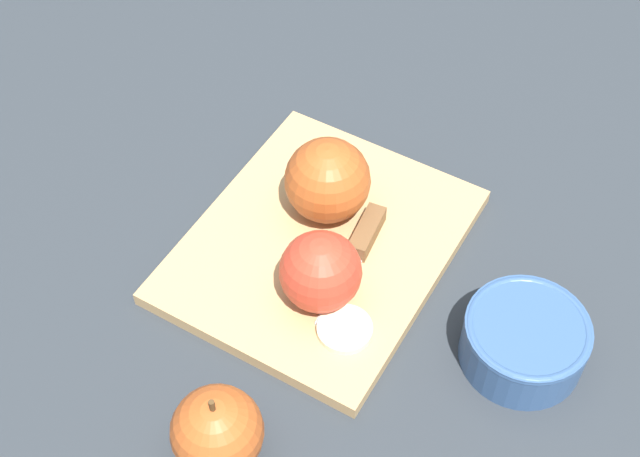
% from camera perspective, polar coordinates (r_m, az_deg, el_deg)
% --- Properties ---
extents(ground_plane, '(4.00, 4.00, 0.00)m').
position_cam_1_polar(ground_plane, '(0.92, 0.00, -1.40)').
color(ground_plane, '#282D33').
extents(cutting_board, '(0.32, 0.27, 0.02)m').
position_cam_1_polar(cutting_board, '(0.92, 0.00, -1.10)').
color(cutting_board, tan).
rests_on(cutting_board, ground_plane).
extents(apple_half_left, '(0.09, 0.09, 0.09)m').
position_cam_1_polar(apple_half_left, '(0.90, 0.49, 3.09)').
color(apple_half_left, '#AD4C1E').
rests_on(apple_half_left, cutting_board).
extents(apple_half_right, '(0.08, 0.08, 0.08)m').
position_cam_1_polar(apple_half_right, '(0.84, 0.04, -2.78)').
color(apple_half_right, red).
rests_on(apple_half_right, cutting_board).
extents(knife, '(0.15, 0.04, 0.02)m').
position_cam_1_polar(knife, '(0.90, 2.78, -0.75)').
color(knife, silver).
rests_on(knife, cutting_board).
extents(apple_slice, '(0.05, 0.05, 0.01)m').
position_cam_1_polar(apple_slice, '(0.84, 1.59, -6.46)').
color(apple_slice, beige).
rests_on(apple_slice, cutting_board).
extents(apple_whole, '(0.08, 0.08, 0.09)m').
position_cam_1_polar(apple_whole, '(0.77, -6.60, -12.78)').
color(apple_whole, '#AD4C1E').
rests_on(apple_whole, ground_plane).
extents(bowl, '(0.12, 0.12, 0.05)m').
position_cam_1_polar(bowl, '(0.85, 12.94, -6.99)').
color(bowl, '#33517F').
rests_on(bowl, ground_plane).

